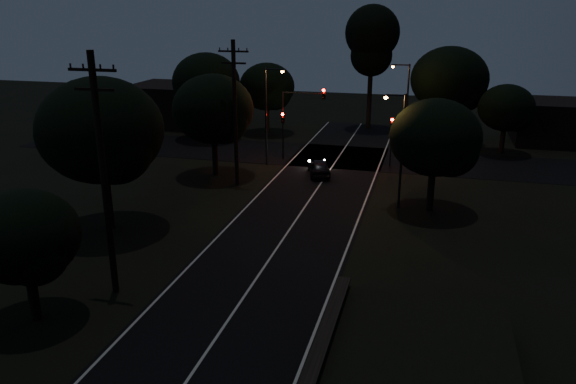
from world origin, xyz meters
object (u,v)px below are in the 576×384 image
Objects in this scene: utility_pole_far at (235,112)px; car at (319,167)px; signal_mast at (302,110)px; signal_right at (392,133)px; streetlight_c at (400,143)px; signal_left at (283,127)px; tall_pine at (372,40)px; streetlight_a at (268,110)px; utility_pole_mid at (103,174)px; streetlight_b at (405,103)px.

utility_pole_far is 8.27m from car.
signal_mast is (3.09, 7.99, -1.15)m from utility_pole_far.
signal_right is 10.18m from streetlight_c.
signal_mast is at bearing 131.19° from streetlight_c.
signal_left reaches higher than car.
signal_left is 1.06× the size of car.
signal_right is 1.06× the size of car.
signal_mast reaches higher than signal_right.
streetlight_a is at bearing -110.36° from tall_pine.
utility_pole_mid reaches higher than streetlight_b.
signal_right is at bearing 37.00° from utility_pole_far.
tall_pine is 16.73m from signal_right.
utility_pole_far is at bearing 18.60° from car.
utility_pole_mid is at bearing -97.04° from signal_mast.
streetlight_a reaches higher than car.
signal_right is at bearing -159.40° from car.
signal_left is 0.51× the size of streetlight_b.
utility_pole_mid is 2.68× the size of signal_left.
signal_left is at bearing -110.46° from tall_pine.
signal_right is 0.55× the size of streetlight_c.
utility_pole_mid is at bearing -90.00° from utility_pole_far.
signal_left is 2.77m from streetlight_a.
streetlight_c is at bearing -9.60° from utility_pole_far.
utility_pole_mid is at bearing 58.06° from car.
utility_pole_mid is at bearing -112.99° from signal_right.
signal_right is at bearing 97.02° from streetlight_c.
signal_right is (10.60, 7.99, -2.65)m from utility_pole_far.
signal_left and signal_right have the same top height.
streetlight_c is at bearing -43.76° from signal_left.
streetlight_c is (10.43, -9.99, 1.51)m from signal_left.
signal_mast is at bearing -104.62° from tall_pine.
utility_pole_mid is 2.68× the size of signal_right.
utility_pole_far is 8.64m from signal_mast.
tall_pine reaches higher than signal_left.
streetlight_b is at bearing -143.54° from car.
signal_left is 14.52m from streetlight_c.
car is (-6.40, 5.94, -3.69)m from streetlight_c.
utility_pole_mid reaches higher than utility_pole_far.
signal_left is 10.84m from streetlight_b.
signal_left is (-5.60, -15.01, -6.46)m from tall_pine.
utility_pole_far is at bearing -111.11° from signal_mast.
signal_right is at bearing 0.00° from signal_left.
tall_pine is at bearing 100.93° from streetlight_c.
utility_pole_far reaches higher than signal_right.
streetlight_b is (4.31, -11.00, -4.66)m from tall_pine.
signal_right is at bearing -0.03° from signal_mast.
streetlight_a is at bearing 144.31° from streetlight_c.
streetlight_b reaches higher than signal_mast.
utility_pole_far reaches higher than streetlight_c.
utility_pole_far reaches higher than car.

